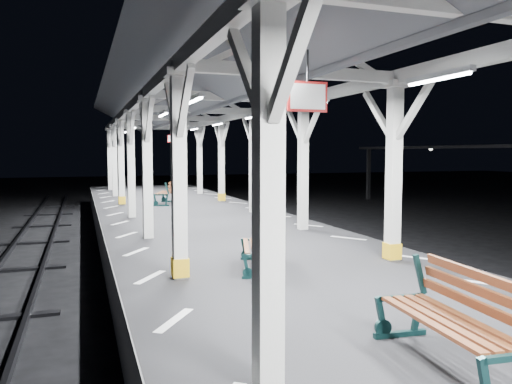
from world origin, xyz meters
TOP-DOWN VIEW (x-y plane):
  - ground at (0.00, 0.00)m, footprint 120.00×120.00m
  - platform at (0.00, 0.00)m, footprint 6.00×50.00m
  - hazard_stripes_left at (-2.45, 0.00)m, footprint 1.00×48.00m
  - hazard_stripes_right at (2.45, 0.00)m, footprint 1.00×48.00m
  - canopy at (0.00, -0.02)m, footprint 5.40×49.00m
  - bench_near at (-0.19, -2.18)m, footprint 0.79×1.76m
  - bench_mid at (-0.54, 2.19)m, footprint 0.94×1.58m
  - bench_far at (-0.29, 13.65)m, footprint 1.12×1.78m

SIDE VIEW (x-z plane):
  - ground at x=0.00m, z-range 0.00..0.00m
  - platform at x=0.00m, z-range 0.00..1.00m
  - hazard_stripes_left at x=-2.45m, z-range 1.00..1.01m
  - hazard_stripes_right at x=2.45m, z-range 1.00..1.01m
  - bench_mid at x=-0.54m, z-range 1.03..1.83m
  - bench_far at x=-0.29m, z-range 1.03..1.94m
  - bench_near at x=-0.19m, z-range 1.03..1.95m
  - canopy at x=0.00m, z-range 2.24..6.89m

